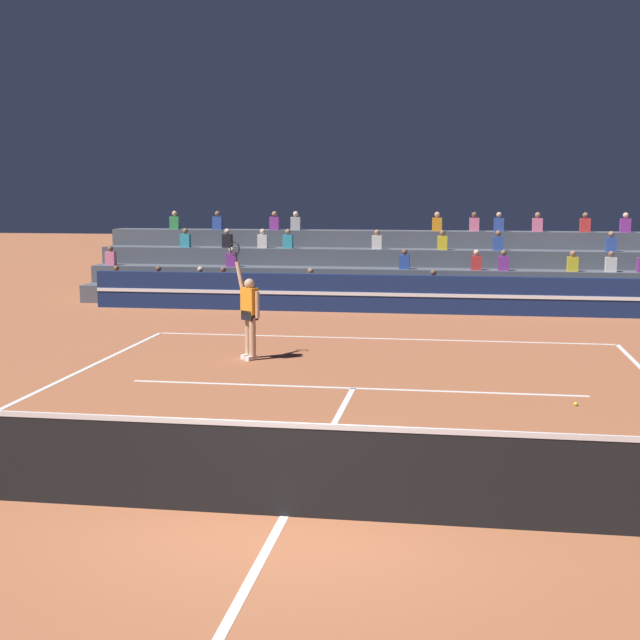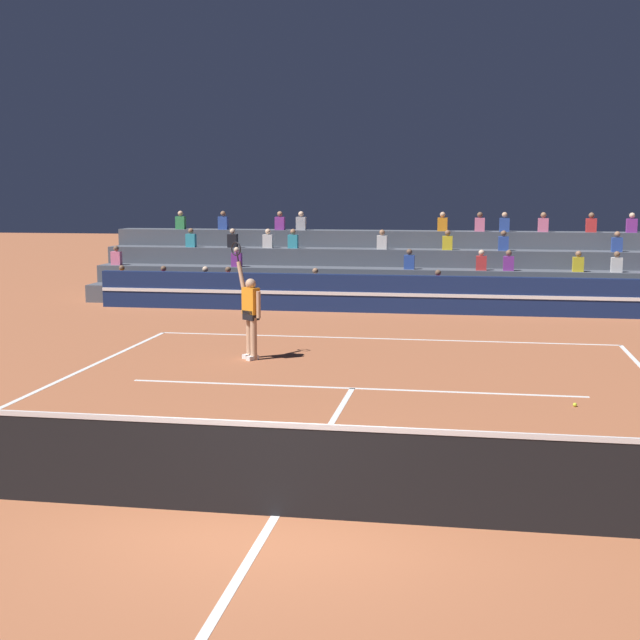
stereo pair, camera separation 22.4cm
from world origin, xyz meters
TOP-DOWN VIEW (x-y plane):
  - ground_plane at (0.00, 0.00)m, footprint 120.00×120.00m
  - court_lines at (0.00, 0.00)m, footprint 11.10×23.90m
  - tennis_net at (0.00, 0.00)m, footprint 12.00×0.10m
  - sponsor_banner_wall at (0.00, 16.48)m, footprint 18.00×0.26m
  - bleacher_stand at (0.00, 19.65)m, footprint 19.96×3.80m
  - tennis_player at (-2.49, 8.88)m, footprint 0.78×0.62m
  - tennis_ball at (3.80, 5.68)m, footprint 0.07×0.07m

SIDE VIEW (x-z plane):
  - ground_plane at x=0.00m, z-range 0.00..0.00m
  - court_lines at x=0.00m, z-range 0.00..0.01m
  - tennis_ball at x=3.80m, z-range 0.00..0.07m
  - tennis_net at x=0.00m, z-range -0.01..1.09m
  - sponsor_banner_wall at x=0.00m, z-range 0.00..1.10m
  - bleacher_stand at x=0.00m, z-range -0.58..2.25m
  - tennis_player at x=-2.49m, z-range -0.26..2.24m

